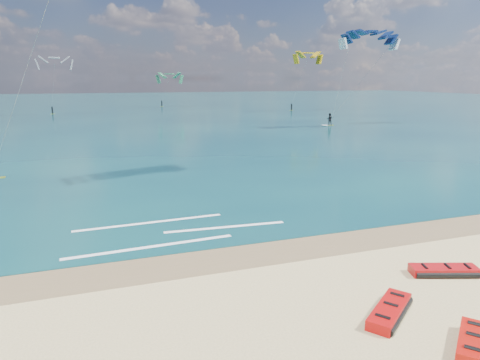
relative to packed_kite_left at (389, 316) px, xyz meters
name	(u,v)px	position (x,y,z in m)	size (l,w,h in m)	color
ground	(125,138)	(-4.48, 42.55, 0.00)	(320.00, 320.00, 0.00)	tan
wet_sand_strip	(197,262)	(-4.48, 5.55, 0.00)	(320.00, 2.40, 0.01)	brown
sea	(106,106)	(-4.48, 106.55, 0.02)	(320.00, 200.00, 0.04)	#0B303D
packed_kite_left	(389,316)	(0.00, 0.00, 0.00)	(2.50, 1.02, 0.37)	#BE0A0A
packed_kite_mid	(443,274)	(3.61, 1.66, 0.00)	(2.52, 0.99, 0.36)	#B80C0F
packed_kite_right	(474,350)	(1.04, -2.08, 0.00)	(2.14, 1.17, 0.42)	red
kitesurfer_far	(351,72)	(27.01, 44.35, 7.73)	(10.41, 5.91, 14.67)	yellow
shoreline_foam	(173,232)	(-4.80, 9.03, 0.04)	(9.99, 3.66, 0.01)	white
distant_kites	(77,85)	(-10.34, 82.90, 5.47)	(84.72, 33.15, 13.64)	#E1427F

